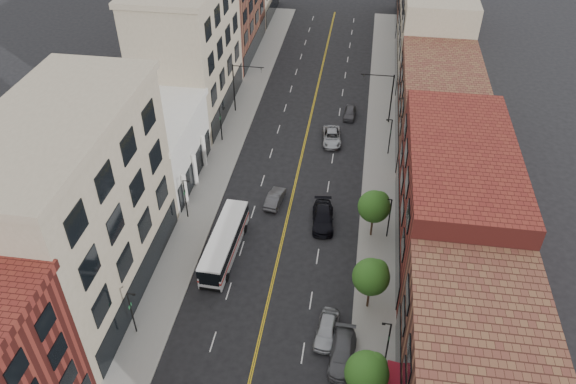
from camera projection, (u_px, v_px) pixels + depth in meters
The scene contains 27 objects.
sidewalk_left at pixel (221, 162), 71.13m from camera, with size 4.00×110.00×0.15m, color gray.
sidewalk_right at pixel (379, 176), 68.80m from camera, with size 4.00×110.00×0.15m, color gray.
bldg_l_tanoffice at pixel (75, 214), 49.30m from camera, with size 10.00×22.00×18.00m, color gray.
bldg_l_white at pixel (152, 149), 66.41m from camera, with size 10.00×14.00×8.00m, color silver.
bldg_l_far_a at pixel (189, 50), 76.60m from camera, with size 10.00×20.00×18.00m, color gray.
bldg_l_far_b at pixel (224, 9), 93.12m from camera, with size 10.00×20.00×15.00m, color brown.
bldg_r_mid at pixel (454, 199), 55.76m from camera, with size 10.00×22.00×12.00m, color maroon.
bldg_r_far_a at pixel (439, 105), 72.75m from camera, with size 10.00×20.00×10.00m, color brown.
bldg_r_far_b at pixel (433, 28), 87.90m from camera, with size 10.00×22.00×14.00m, color gray.
tree_r_1 at pixel (368, 372), 42.25m from camera, with size 3.40×3.40×5.59m.
tree_r_2 at pixel (372, 276), 50.05m from camera, with size 3.40×3.40×5.59m.
tree_r_3 at pixel (375, 206), 57.85m from camera, with size 3.40×3.40×5.59m.
lamp_l_1 at pixel (132, 310), 48.40m from camera, with size 0.81×0.55×5.05m.
lamp_l_2 at pixel (186, 197), 60.88m from camera, with size 0.81×0.55×5.05m.
lamp_l_3 at pixel (221, 122), 73.36m from camera, with size 0.81×0.55×5.05m.
lamp_r_1 at pixel (388, 341), 45.85m from camera, with size 0.81×0.55×5.05m.
lamp_r_2 at pixel (389, 216), 58.33m from camera, with size 0.81×0.55×5.05m.
lamp_r_3 at pixel (390, 135), 70.80m from camera, with size 0.81×0.55×5.05m.
signal_mast_left at pixel (239, 83), 78.49m from camera, with size 4.49×0.18×7.20m.
signal_mast_right at pixel (387, 93), 76.09m from camera, with size 4.49×0.18×7.20m.
city_bus at pixel (224, 242), 57.18m from camera, with size 2.95×10.98×2.80m.
car_parked_mid at pixel (343, 353), 47.54m from camera, with size 2.16×5.32×1.54m, color #4F5055.
car_parked_far at pixel (327, 329), 49.50m from camera, with size 1.87×4.65×1.58m, color #9D9FA4.
car_lane_behind at pixel (275, 198), 64.32m from camera, with size 1.51×4.32×1.42m, color #46474B.
car_lane_a at pixel (323, 217), 61.46m from camera, with size 2.29×5.64×1.64m, color black.
car_lane_b at pixel (332, 137), 74.57m from camera, with size 2.44×5.29×1.47m, color #A3A6AB.
car_lane_c at pixel (350, 113), 79.75m from camera, with size 1.61×4.00×1.36m, color #47464B.
Camera 1 is at (7.11, -21.53, 40.81)m, focal length 35.00 mm.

